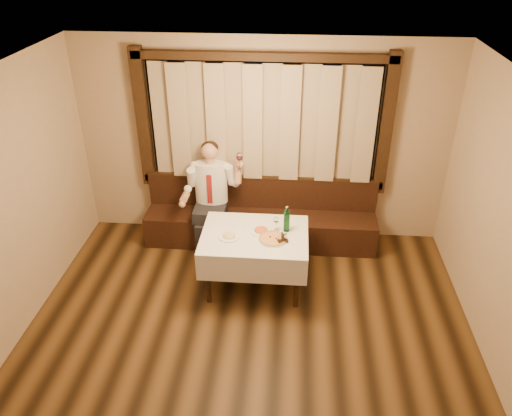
# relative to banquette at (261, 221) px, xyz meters

# --- Properties ---
(room) EXTENTS (5.01, 6.01, 2.81)m
(room) POSITION_rel_banquette_xyz_m (-0.00, -1.75, 1.19)
(room) COLOR black
(room) RESTS_ON ground
(banquette) EXTENTS (3.20, 0.61, 0.94)m
(banquette) POSITION_rel_banquette_xyz_m (0.00, 0.00, 0.00)
(banquette) COLOR black
(banquette) RESTS_ON ground
(dining_table) EXTENTS (1.27, 0.97, 0.76)m
(dining_table) POSITION_rel_banquette_xyz_m (0.00, -1.02, 0.34)
(dining_table) COLOR black
(dining_table) RESTS_ON ground
(pizza) EXTENTS (0.35, 0.35, 0.04)m
(pizza) POSITION_rel_banquette_xyz_m (0.22, -1.13, 0.46)
(pizza) COLOR white
(pizza) RESTS_ON dining_table
(pasta_red) EXTENTS (0.26, 0.26, 0.09)m
(pasta_red) POSITION_rel_banquette_xyz_m (0.07, -0.96, 0.48)
(pasta_red) COLOR white
(pasta_red) RESTS_ON dining_table
(pasta_cream) EXTENTS (0.26, 0.26, 0.09)m
(pasta_cream) POSITION_rel_banquette_xyz_m (-0.29, -1.11, 0.48)
(pasta_cream) COLOR white
(pasta_cream) RESTS_ON dining_table
(green_bottle) EXTENTS (0.07, 0.07, 0.33)m
(green_bottle) POSITION_rel_banquette_xyz_m (0.37, -0.92, 0.59)
(green_bottle) COLOR #0F4A22
(green_bottle) RESTS_ON dining_table
(table_wine_glass) EXTENTS (0.07, 0.07, 0.19)m
(table_wine_glass) POSITION_rel_banquette_xyz_m (0.25, -0.92, 0.58)
(table_wine_glass) COLOR white
(table_wine_glass) RESTS_ON dining_table
(cruet_caddy) EXTENTS (0.13, 0.10, 0.13)m
(cruet_caddy) POSITION_rel_banquette_xyz_m (0.34, -1.18, 0.49)
(cruet_caddy) COLOR black
(cruet_caddy) RESTS_ON dining_table
(seated_man) EXTENTS (0.83, 0.62, 1.49)m
(seated_man) POSITION_rel_banquette_xyz_m (-0.67, -0.09, 0.54)
(seated_man) COLOR black
(seated_man) RESTS_ON ground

